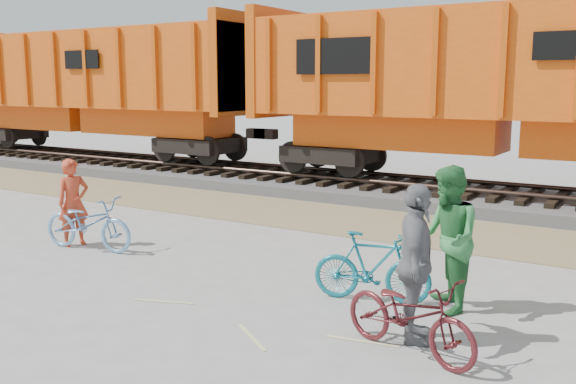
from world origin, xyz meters
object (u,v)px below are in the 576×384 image
at_px(bicycle_teal, 372,267).
at_px(person_woman, 415,264).
at_px(bicycle_maroon, 410,315).
at_px(person_solo, 73,203).
at_px(person_man, 447,239).
at_px(bicycle_blue, 88,223).
at_px(hopper_car_left, 91,85).
at_px(hopper_car_center, 518,86).

bearing_deg(bicycle_teal, person_woman, -149.87).
height_order(bicycle_maroon, person_solo, person_solo).
bearing_deg(person_man, bicycle_blue, -118.91).
bearing_deg(hopper_car_left, person_solo, -43.17).
bearing_deg(person_solo, person_woman, -78.19).
height_order(bicycle_blue, bicycle_maroon, bicycle_blue).
distance_m(bicycle_blue, bicycle_teal, 5.67).
bearing_deg(hopper_car_center, person_man, -83.04).
bearing_deg(person_woman, person_man, -21.05).
bearing_deg(person_woman, hopper_car_center, -15.87).
bearing_deg(bicycle_maroon, bicycle_blue, 96.09).
bearing_deg(hopper_car_left, bicycle_blue, -41.94).
height_order(hopper_car_center, person_man, hopper_car_center).
bearing_deg(person_man, bicycle_maroon, -27.70).
bearing_deg(person_solo, bicycle_blue, -81.72).
bearing_deg(bicycle_maroon, person_man, 21.04).
relative_size(bicycle_teal, person_man, 0.84).
height_order(bicycle_teal, bicycle_maroon, bicycle_teal).
relative_size(person_solo, person_man, 0.83).
distance_m(bicycle_teal, person_solo, 6.17).
xyz_separation_m(hopper_car_center, person_solo, (-6.18, -8.27, -2.18)).
relative_size(bicycle_blue, person_woman, 1.00).
height_order(hopper_car_left, bicycle_maroon, hopper_car_left).
relative_size(bicycle_teal, person_woman, 0.87).
distance_m(person_solo, person_woman, 7.25).
height_order(hopper_car_center, person_solo, hopper_car_center).
relative_size(hopper_car_left, person_woman, 7.33).
height_order(bicycle_maroon, person_woman, person_woman).
relative_size(bicycle_blue, person_man, 0.97).
xyz_separation_m(bicycle_blue, bicycle_teal, (5.66, 0.15, -0.00)).
bearing_deg(hopper_car_center, person_woman, -83.83).
xyz_separation_m(hopper_car_left, person_woman, (16.00, -9.25, -2.05)).
relative_size(hopper_car_center, person_solo, 8.46).
xyz_separation_m(bicycle_blue, bicycle_maroon, (6.78, -1.28, -0.03)).
height_order(bicycle_blue, person_man, person_man).
bearing_deg(hopper_car_left, bicycle_maroon, -30.95).
distance_m(hopper_car_center, person_solo, 10.55).
relative_size(person_man, person_woman, 1.04).
relative_size(hopper_car_left, person_solo, 8.46).
relative_size(hopper_car_center, person_woman, 7.33).
relative_size(hopper_car_left, bicycle_maroon, 7.82).
height_order(hopper_car_left, person_man, hopper_car_left).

